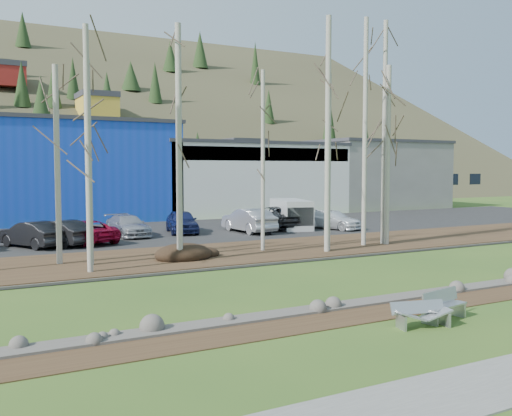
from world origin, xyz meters
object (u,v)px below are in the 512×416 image
van_white (292,214)px  car_8 (60,233)px  car_5 (249,220)px  bench_damaged (422,314)px  car_1 (32,234)px  car_6 (275,217)px  bench_intact (443,305)px  car_4 (182,222)px  car_2 (84,232)px  car_3 (128,226)px  car_7 (333,220)px

van_white → car_8: bearing=-159.5°
car_5 → bench_damaged: bearing=72.3°
car_1 → car_6: car_6 is taller
bench_intact → car_6: 24.03m
bench_intact → car_4: size_ratio=0.40×
car_5 → van_white: bearing=-173.7°
car_5 → car_8: 12.09m
car_4 → car_6: 6.80m
car_2 → car_4: car_4 is taller
bench_intact → car_8: 21.82m
bench_damaged → car_6: 24.66m
car_1 → car_8: bearing=151.9°
van_white → car_2: bearing=-160.6°
bench_intact → van_white: bearing=57.0°
bench_damaged → car_6: (8.78, 23.03, 0.55)m
bench_damaged → car_2: car_2 is taller
car_6 → van_white: 1.20m
car_1 → car_3: 6.36m
car_8 → van_white: 15.80m
car_4 → car_5: size_ratio=0.91×
car_3 → car_7: (13.75, -2.53, -0.01)m
van_white → car_3: bearing=-170.0°
car_5 → car_6: 3.08m
car_1 → car_3: car_1 is taller
car_2 → bench_intact: bearing=87.0°
bench_intact → van_white: size_ratio=0.36×
bench_intact → car_3: 23.23m
car_4 → car_7: car_4 is taller
car_2 → car_4: size_ratio=1.07×
car_8 → van_white: bearing=156.9°
van_white → car_4: bearing=-173.2°
car_2 → car_4: (6.68, 2.17, 0.10)m
car_5 → van_white: van_white is taller
car_2 → car_7: 16.83m
bench_damaged → car_8: 21.75m
bench_intact → car_1: bearing=101.0°
car_2 → car_7: bearing=160.0°
bench_intact → car_3: (-2.71, 23.07, 0.37)m
car_4 → car_8: size_ratio=1.03×
car_3 → van_white: bearing=-10.0°
bench_intact → car_1: car_1 is taller
car_7 → van_white: bearing=132.9°
bench_damaged → car_4: size_ratio=0.38×
car_7 → van_white: size_ratio=0.90×
bench_damaged → van_white: (9.67, 22.26, 0.79)m
car_1 → van_white: 17.22m
bench_damaged → car_8: (-6.06, 20.88, 0.48)m
car_1 → car_7: bearing=151.7°
car_6 → car_5: bearing=33.1°
bench_intact → car_8: size_ratio=0.42×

